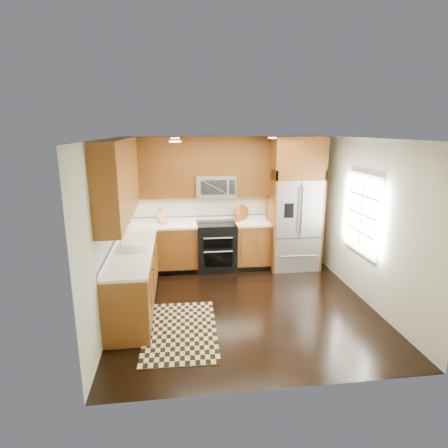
{
  "coord_description": "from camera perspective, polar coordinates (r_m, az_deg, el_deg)",
  "views": [
    {
      "loc": [
        -1.0,
        -5.38,
        2.74
      ],
      "look_at": [
        -0.23,
        0.6,
        1.2
      ],
      "focal_mm": 30.0,
      "sensor_mm": 36.0,
      "label": 1
    }
  ],
  "objects": [
    {
      "name": "window",
      "position": [
        6.47,
        20.32,
        1.47
      ],
      "size": [
        0.04,
        1.1,
        1.3
      ],
      "color": "white",
      "rests_on": "ground"
    },
    {
      "name": "countertop",
      "position": [
        6.65,
        -7.79,
        -1.69
      ],
      "size": [
        2.86,
        3.01,
        0.04
      ],
      "color": "white",
      "rests_on": "base_cabinets"
    },
    {
      "name": "rug",
      "position": [
        5.46,
        -6.65,
        -15.79
      ],
      "size": [
        1.04,
        1.69,
        0.01
      ],
      "primitive_type": "cube",
      "rotation": [
        0.0,
        0.0,
        -0.03
      ],
      "color": "black",
      "rests_on": "ground"
    },
    {
      "name": "wall_back",
      "position": [
        7.59,
        0.41,
        3.39
      ],
      "size": [
        4.0,
        0.02,
        2.6
      ],
      "primitive_type": "cube",
      "color": "beige",
      "rests_on": "ground"
    },
    {
      "name": "wall_left",
      "position": [
        5.66,
        -17.22,
        -1.07
      ],
      "size": [
        0.02,
        4.0,
        2.6
      ],
      "primitive_type": "cube",
      "color": "beige",
      "rests_on": "ground"
    },
    {
      "name": "wall_right",
      "position": [
        6.33,
        21.24,
        0.19
      ],
      "size": [
        0.02,
        4.0,
        2.6
      ],
      "primitive_type": "cube",
      "color": "beige",
      "rests_on": "ground"
    },
    {
      "name": "knife_block",
      "position": [
        7.38,
        -9.59,
        1.02
      ],
      "size": [
        0.16,
        0.19,
        0.31
      ],
      "color": "tan",
      "rests_on": "countertop"
    },
    {
      "name": "cutting_board",
      "position": [
        7.65,
        2.68,
        0.78
      ],
      "size": [
        0.38,
        0.38,
        0.02
      ],
      "primitive_type": "cylinder",
      "rotation": [
        0.0,
        0.0,
        0.25
      ],
      "color": "brown",
      "rests_on": "countertop"
    },
    {
      "name": "base_cabinets",
      "position": [
        6.69,
        -8.88,
        -5.87
      ],
      "size": [
        2.85,
        3.0,
        0.9
      ],
      "color": "brown",
      "rests_on": "ground"
    },
    {
      "name": "microwave",
      "position": [
        7.3,
        -1.33,
        5.82
      ],
      "size": [
        0.76,
        0.4,
        0.42
      ],
      "color": "#B2B2B7",
      "rests_on": "ground"
    },
    {
      "name": "range",
      "position": [
        7.44,
        -1.17,
        -3.43
      ],
      "size": [
        0.76,
        0.67,
        0.95
      ],
      "color": "black",
      "rests_on": "ground"
    },
    {
      "name": "utensil_crock",
      "position": [
        7.44,
        2.09,
        1.27
      ],
      "size": [
        0.15,
        0.15,
        0.34
      ],
      "color": "#A53A14",
      "rests_on": "countertop"
    },
    {
      "name": "sink_faucet",
      "position": [
        5.92,
        -14.11,
        -3.28
      ],
      "size": [
        0.54,
        0.44,
        0.37
      ],
      "color": "#B2B2B7",
      "rests_on": "countertop"
    },
    {
      "name": "upper_cabinets",
      "position": [
        6.51,
        -8.67,
        7.87
      ],
      "size": [
        2.85,
        3.0,
        1.15
      ],
      "color": "brown",
      "rests_on": "ground"
    },
    {
      "name": "refrigerator",
      "position": [
        7.52,
        10.67,
        3.07
      ],
      "size": [
        0.98,
        0.75,
        2.6
      ],
      "color": "#B2B2B7",
      "rests_on": "ground"
    },
    {
      "name": "ground",
      "position": [
        6.12,
        2.96,
        -12.28
      ],
      "size": [
        4.0,
        4.0,
        0.0
      ],
      "primitive_type": "plane",
      "color": "black",
      "rests_on": "ground"
    }
  ]
}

